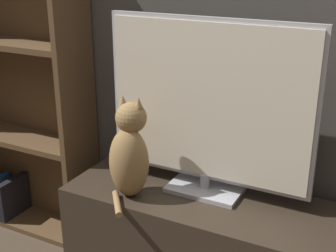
% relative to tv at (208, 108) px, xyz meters
% --- Properties ---
extents(wall_back, '(4.80, 0.05, 2.60)m').
position_rel_tv_xyz_m(wall_back, '(-0.00, 0.21, 0.39)').
color(wall_back, '#47423D').
rests_on(wall_back, ground_plane).
extents(tv_stand, '(1.21, 0.46, 0.51)m').
position_rel_tv_xyz_m(tv_stand, '(-0.00, -0.06, -0.65)').
color(tv_stand, '#33281E').
rests_on(tv_stand, ground_plane).
extents(tv, '(0.93, 0.20, 0.77)m').
position_rel_tv_xyz_m(tv, '(0.00, 0.00, 0.00)').
color(tv, '#B7B7BC').
rests_on(tv, tv_stand).
extents(cat, '(0.19, 0.30, 0.45)m').
position_rel_tv_xyz_m(cat, '(-0.29, -0.18, -0.20)').
color(cat, '#997547').
rests_on(cat, tv_stand).
extents(bookshelf, '(0.87, 0.28, 1.63)m').
position_rel_tv_xyz_m(bookshelf, '(-1.17, 0.09, -0.16)').
color(bookshelf, brown).
rests_on(bookshelf, ground_plane).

